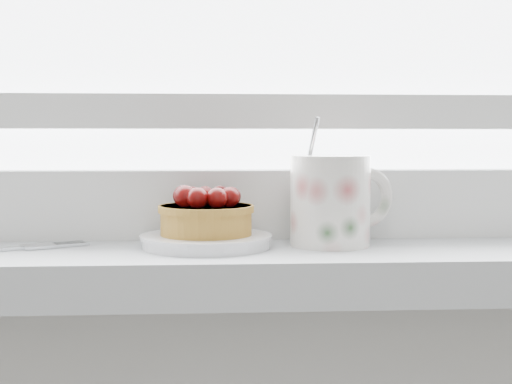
{
  "coord_description": "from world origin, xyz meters",
  "views": [
    {
      "loc": [
        -0.04,
        1.23,
        1.04
      ],
      "look_at": [
        0.0,
        1.88,
        0.99
      ],
      "focal_mm": 50.0,
      "sensor_mm": 36.0,
      "label": 1
    }
  ],
  "objects": [
    {
      "name": "saucer",
      "position": [
        -0.04,
        1.89,
        0.95
      ],
      "size": [
        0.12,
        0.12,
        0.01
      ],
      "primitive_type": "cylinder",
      "color": "white",
      "rests_on": "windowsill"
    },
    {
      "name": "raspberry_tart",
      "position": [
        -0.04,
        1.89,
        0.97
      ],
      "size": [
        0.09,
        0.09,
        0.05
      ],
      "color": "#9A6921",
      "rests_on": "saucer"
    },
    {
      "name": "floral_mug",
      "position": [
        0.08,
        1.9,
        0.98
      ],
      "size": [
        0.12,
        0.1,
        0.12
      ],
      "color": "silver",
      "rests_on": "windowsill"
    }
  ]
}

